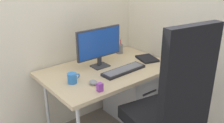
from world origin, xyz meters
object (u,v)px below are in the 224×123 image
at_px(office_chair, 171,106).
at_px(notebook, 147,59).
at_px(filing_cabinet, 131,92).
at_px(mouse, 93,82).
at_px(pen_holder, 120,49).
at_px(coffee_mug, 72,78).
at_px(monitor, 99,45).
at_px(keyboard, 124,70).
at_px(desk_clamp_accessory, 100,87).

height_order(office_chair, notebook, office_chair).
xyz_separation_m(filing_cabinet, mouse, (-0.68, -0.26, 0.44)).
relative_size(pen_holder, coffee_mug, 1.53).
relative_size(filing_cabinet, monitor, 1.19).
distance_m(filing_cabinet, pen_holder, 0.51).
distance_m(monitor, pen_holder, 0.46).
bearing_deg(office_chair, filing_cabinet, 65.23).
xyz_separation_m(filing_cabinet, keyboard, (-0.31, -0.22, 0.44)).
bearing_deg(desk_clamp_accessory, keyboard, 22.76).
xyz_separation_m(notebook, desk_clamp_accessory, (-0.79, -0.24, 0.02)).
bearing_deg(coffee_mug, pen_holder, 21.60).
xyz_separation_m(monitor, coffee_mug, (-0.39, -0.15, -0.18)).
distance_m(filing_cabinet, coffee_mug, 0.94).
distance_m(mouse, desk_clamp_accessory, 0.13).
distance_m(pen_holder, notebook, 0.35).
relative_size(mouse, desk_clamp_accessory, 1.19).
xyz_separation_m(office_chair, keyboard, (0.07, 0.61, 0.06)).
height_order(monitor, notebook, monitor).
xyz_separation_m(pen_holder, desk_clamp_accessory, (-0.69, -0.58, -0.02)).
height_order(pen_holder, notebook, pen_holder).
bearing_deg(coffee_mug, mouse, -48.82).
bearing_deg(desk_clamp_accessory, mouse, 78.97).
height_order(mouse, desk_clamp_accessory, desk_clamp_accessory).
bearing_deg(desk_clamp_accessory, monitor, 54.16).
bearing_deg(pen_holder, filing_cabinet, -85.44).
height_order(office_chair, keyboard, office_chair).
relative_size(keyboard, desk_clamp_accessory, 6.74).
distance_m(keyboard, notebook, 0.40).
xyz_separation_m(monitor, keyboard, (0.10, -0.24, -0.21)).
distance_m(mouse, notebook, 0.77).
height_order(keyboard, pen_holder, pen_holder).
distance_m(office_chair, mouse, 0.65).
distance_m(monitor, notebook, 0.56).
xyz_separation_m(notebook, coffee_mug, (-0.88, 0.02, 0.03)).
relative_size(filing_cabinet, notebook, 2.63).
relative_size(mouse, pen_holder, 0.45).
bearing_deg(pen_holder, keyboard, -125.96).
xyz_separation_m(office_chair, mouse, (-0.30, 0.57, 0.07)).
distance_m(mouse, coffee_mug, 0.18).
bearing_deg(pen_holder, notebook, -73.65).
height_order(keyboard, notebook, keyboard).
xyz_separation_m(office_chair, monitor, (-0.03, 0.86, 0.27)).
xyz_separation_m(monitor, desk_clamp_accessory, (-0.30, -0.41, -0.19)).
relative_size(mouse, notebook, 0.37).
height_order(pen_holder, desk_clamp_accessory, pen_holder).
xyz_separation_m(mouse, desk_clamp_accessory, (-0.02, -0.13, 0.02)).
bearing_deg(coffee_mug, desk_clamp_accessory, -70.35).
distance_m(filing_cabinet, notebook, 0.46).
xyz_separation_m(coffee_mug, desk_clamp_accessory, (0.09, -0.26, -0.01)).
bearing_deg(filing_cabinet, keyboard, -144.90).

